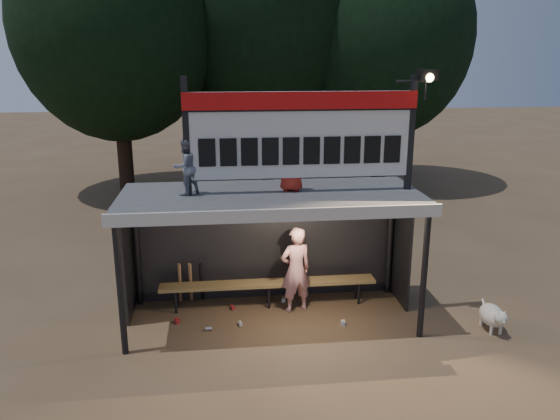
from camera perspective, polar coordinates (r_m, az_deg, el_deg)
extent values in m
plane|color=brown|center=(9.91, -0.90, -11.31)|extent=(80.00, 80.00, 0.00)
imported|color=white|center=(9.89, 1.66, -6.26)|extent=(0.66, 0.52, 1.60)
imported|color=slate|center=(8.99, -9.85, 4.48)|extent=(0.57, 0.55, 0.93)
imported|color=#AD261A|center=(9.12, 1.20, 5.08)|extent=(0.53, 0.39, 1.00)
cube|color=#434346|center=(9.11, -0.97, 1.47)|extent=(5.00, 2.00, 0.12)
cube|color=silver|center=(8.14, -0.27, -0.56)|extent=(5.10, 0.06, 0.20)
cylinder|color=black|center=(8.73, -16.37, -7.90)|extent=(0.10, 0.10, 2.20)
cylinder|color=black|center=(9.18, 14.82, -6.58)|extent=(0.10, 0.10, 2.20)
cylinder|color=black|center=(10.38, -14.77, -3.95)|extent=(0.10, 0.10, 2.20)
cylinder|color=black|center=(10.77, 11.42, -3.03)|extent=(0.10, 0.10, 2.20)
cube|color=black|center=(10.39, -1.47, -3.39)|extent=(5.00, 0.04, 2.20)
cube|color=black|center=(10.03, -15.64, -4.73)|extent=(0.04, 1.00, 2.20)
cube|color=black|center=(10.44, 12.61, -3.70)|extent=(0.04, 1.00, 2.20)
cylinder|color=black|center=(10.10, -1.51, 2.25)|extent=(5.00, 0.06, 0.06)
cube|color=black|center=(8.89, -9.77, 7.53)|extent=(0.10, 0.10, 1.90)
cube|color=black|center=(9.43, 13.50, 7.78)|extent=(0.10, 0.10, 1.90)
cube|color=silver|center=(8.97, 2.21, 7.82)|extent=(3.80, 0.08, 1.40)
cube|color=#B70D0D|center=(8.87, 2.30, 11.36)|extent=(3.80, 0.04, 0.28)
cube|color=black|center=(8.87, 2.30, 10.39)|extent=(3.80, 0.02, 0.03)
cube|color=black|center=(8.86, -7.63, 5.96)|extent=(0.27, 0.03, 0.45)
cube|color=black|center=(8.86, -5.43, 6.02)|extent=(0.27, 0.03, 0.45)
cube|color=black|center=(8.88, -3.22, 6.08)|extent=(0.27, 0.03, 0.45)
cube|color=black|center=(8.90, -1.02, 6.13)|extent=(0.27, 0.03, 0.45)
cube|color=black|center=(8.94, 1.16, 6.17)|extent=(0.27, 0.03, 0.45)
cube|color=black|center=(8.99, 3.32, 6.21)|extent=(0.27, 0.03, 0.45)
cube|color=black|center=(9.05, 5.46, 6.23)|extent=(0.27, 0.03, 0.45)
cube|color=black|center=(9.13, 7.56, 6.24)|extent=(0.27, 0.03, 0.45)
cube|color=black|center=(9.22, 9.62, 6.25)|extent=(0.27, 0.03, 0.45)
cube|color=black|center=(9.32, 11.64, 6.24)|extent=(0.27, 0.03, 0.45)
cylinder|color=black|center=(9.34, 13.54, 12.95)|extent=(0.50, 0.04, 0.04)
cylinder|color=black|center=(9.44, 14.94, 11.97)|extent=(0.04, 0.04, 0.30)
cube|color=black|center=(9.38, 15.16, 13.47)|extent=(0.30, 0.22, 0.18)
sphere|color=#FFD88C|center=(9.30, 15.35, 13.19)|extent=(0.14, 0.14, 0.14)
cube|color=olive|center=(10.21, -1.22, -7.66)|extent=(4.00, 0.35, 0.06)
cylinder|color=black|center=(10.20, -10.84, -9.39)|extent=(0.05, 0.05, 0.45)
cylinder|color=black|center=(10.41, -10.75, -8.83)|extent=(0.05, 0.05, 0.45)
cylinder|color=black|center=(10.19, -1.15, -9.09)|extent=(0.05, 0.05, 0.45)
cylinder|color=black|center=(10.41, -1.28, -8.54)|extent=(0.05, 0.05, 0.45)
cylinder|color=black|center=(10.47, 8.25, -8.56)|extent=(0.05, 0.05, 0.45)
cylinder|color=black|center=(10.69, 7.93, -8.04)|extent=(0.05, 0.05, 0.45)
cylinder|color=black|center=(19.23, -16.00, 7.23)|extent=(0.50, 0.50, 3.74)
ellipsoid|color=black|center=(19.08, -16.87, 18.14)|extent=(6.46, 6.46, 7.48)
cylinder|color=black|center=(20.51, -1.31, 8.94)|extent=(0.50, 0.50, 4.18)
ellipsoid|color=black|center=(20.44, -1.38, 20.39)|extent=(7.22, 7.22, 8.36)
cylinder|color=#2F1F15|center=(20.34, 10.36, 7.70)|extent=(0.50, 0.50, 3.52)
ellipsoid|color=black|center=(20.17, 10.86, 17.42)|extent=(6.08, 6.08, 7.04)
ellipsoid|color=beige|center=(10.10, 21.25, -10.20)|extent=(0.36, 0.58, 0.36)
sphere|color=white|center=(9.84, 22.05, -10.40)|extent=(0.22, 0.22, 0.22)
cone|color=beige|center=(9.77, 22.32, -10.75)|extent=(0.10, 0.10, 0.10)
cone|color=beige|center=(9.76, 21.91, -9.96)|extent=(0.06, 0.06, 0.07)
cone|color=silver|center=(9.81, 22.43, -9.89)|extent=(0.06, 0.06, 0.07)
cylinder|color=beige|center=(10.00, 21.21, -11.61)|extent=(0.05, 0.05, 0.18)
cylinder|color=beige|center=(10.07, 22.03, -11.50)|extent=(0.05, 0.05, 0.18)
cylinder|color=beige|center=(10.28, 20.29, -10.74)|extent=(0.05, 0.05, 0.18)
cylinder|color=beige|center=(10.35, 21.09, -10.64)|extent=(0.05, 0.05, 0.18)
cylinder|color=silver|center=(10.31, 20.53, -9.16)|extent=(0.04, 0.16, 0.14)
cylinder|color=#916944|center=(10.46, -10.42, -7.46)|extent=(0.09, 0.27, 0.84)
cylinder|color=#916643|center=(10.45, -9.32, -7.44)|extent=(0.07, 0.30, 0.83)
cylinder|color=black|center=(10.44, -8.21, -7.41)|extent=(0.08, 0.33, 0.83)
cube|color=#A41C1C|center=(9.92, -10.71, -11.32)|extent=(0.11, 0.12, 0.08)
cylinder|color=#B6B6BB|center=(9.59, -7.46, -12.19)|extent=(0.13, 0.08, 0.07)
cube|color=beige|center=(10.53, 0.40, -9.35)|extent=(0.10, 0.12, 0.08)
cylinder|color=#A91D21|center=(10.29, -4.99, -10.09)|extent=(0.10, 0.14, 0.07)
cube|color=silver|center=(9.75, 6.61, -11.63)|extent=(0.08, 0.11, 0.08)
cylinder|color=beige|center=(9.70, -4.17, -11.75)|extent=(0.09, 0.13, 0.07)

